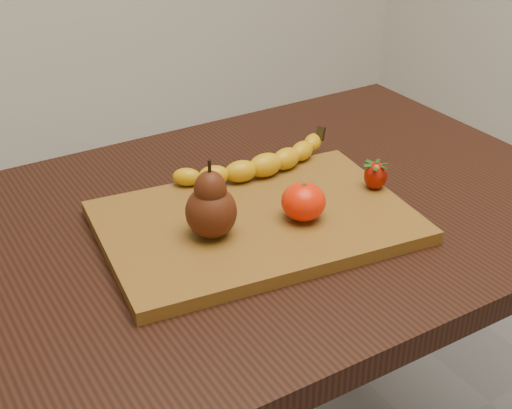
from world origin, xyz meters
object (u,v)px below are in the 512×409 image
cutting_board (256,222)px  mandarin (303,202)px  table (272,259)px  pear (211,199)px

cutting_board → mandarin: mandarin is taller
mandarin → table: bearing=89.8°
cutting_board → mandarin: 0.08m
pear → mandarin: pear is taller
table → mandarin: mandarin is taller
table → cutting_board: size_ratio=2.22×
cutting_board → table: bearing=42.9°
table → cutting_board: 0.13m
pear → cutting_board: bearing=7.0°
pear → mandarin: bearing=-12.8°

